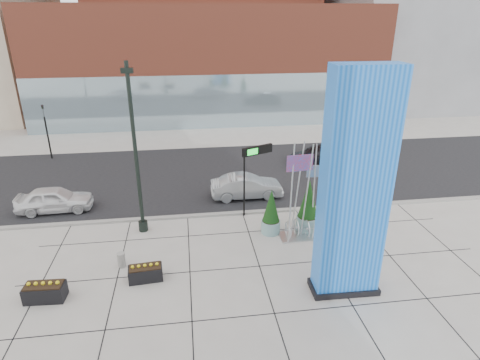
{
  "coord_description": "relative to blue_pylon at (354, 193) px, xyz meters",
  "views": [
    {
      "loc": [
        -1.87,
        -15.36,
        10.12
      ],
      "look_at": [
        0.57,
        2.0,
        2.85
      ],
      "focal_mm": 30.0,
      "sensor_mm": 36.0,
      "label": 1
    }
  ],
  "objects": [
    {
      "name": "ground",
      "position": [
        -4.0,
        3.01,
        -4.2
      ],
      "size": [
        160.0,
        160.0,
        0.0
      ],
      "primitive_type": "plane",
      "color": "#9E9991",
      "rests_on": "ground"
    },
    {
      "name": "round_planter_mid",
      "position": [
        -0.05,
        4.81,
        -2.9
      ],
      "size": [
        1.1,
        1.1,
        2.75
      ],
      "color": "#7DA9A7",
      "rests_on": "ground"
    },
    {
      "name": "tower_glass_front",
      "position": [
        -3.0,
        25.21,
        -1.7
      ],
      "size": [
        34.0,
        0.6,
        5.0
      ],
      "primitive_type": "cube",
      "color": "#8CA5B2",
      "rests_on": "ground"
    },
    {
      "name": "concrete_bollard",
      "position": [
        -8.9,
        2.83,
        -3.87
      ],
      "size": [
        0.34,
        0.34,
        0.66
      ],
      "primitive_type": "cylinder",
      "color": "gray",
      "rests_on": "ground"
    },
    {
      "name": "box_planter_north",
      "position": [
        -11.5,
        1.01,
        -3.83
      ],
      "size": [
        1.52,
        0.82,
        0.81
      ],
      "rotation": [
        0.0,
        0.0,
        -0.06
      ],
      "color": "black",
      "rests_on": "ground"
    },
    {
      "name": "round_planter_east",
      "position": [
        2.43,
        6.61,
        -3.07
      ],
      "size": [
        0.96,
        0.96,
        2.39
      ],
      "color": "#7DA9A7",
      "rests_on": "ground"
    },
    {
      "name": "car_silver_mid",
      "position": [
        -2.47,
        9.07,
        -3.51
      ],
      "size": [
        4.2,
        1.5,
        1.38
      ],
      "primitive_type": "imported",
      "rotation": [
        0.0,
        0.0,
        1.58
      ],
      "color": "#989B9F",
      "rests_on": "ground"
    },
    {
      "name": "tower_podium",
      "position": [
        -3.0,
        30.01,
        1.3
      ],
      "size": [
        34.0,
        10.0,
        11.0
      ],
      "primitive_type": "cube",
      "color": "brown",
      "rests_on": "ground"
    },
    {
      "name": "lamp_post",
      "position": [
        -8.23,
        5.9,
        -0.81
      ],
      "size": [
        0.53,
        0.46,
        8.29
      ],
      "rotation": [
        0.0,
        0.0,
        -0.05
      ],
      "color": "black",
      "rests_on": "ground"
    },
    {
      "name": "box_planter_south",
      "position": [
        -7.8,
        1.74,
        -3.86
      ],
      "size": [
        1.41,
        0.79,
        0.75
      ],
      "rotation": [
        0.0,
        0.0,
        0.08
      ],
      "color": "black",
      "rests_on": "ground"
    },
    {
      "name": "overhead_street_sign",
      "position": [
        -2.31,
        6.8,
        -0.93
      ],
      "size": [
        1.71,
        0.87,
        3.81
      ],
      "rotation": [
        0.0,
        0.0,
        0.41
      ],
      "color": "black",
      "rests_on": "ground"
    },
    {
      "name": "round_planter_west",
      "position": [
        -1.92,
        4.81,
        -3.09
      ],
      "size": [
        0.94,
        0.94,
        2.35
      ],
      "color": "#7DA9A7",
      "rests_on": "ground"
    },
    {
      "name": "curb_edge",
      "position": [
        -4.0,
        7.01,
        -4.14
      ],
      "size": [
        80.0,
        0.3,
        0.12
      ],
      "primitive_type": "cube",
      "color": "gray",
      "rests_on": "ground"
    },
    {
      "name": "traffic_signal",
      "position": [
        -16.0,
        18.01,
        -1.9
      ],
      "size": [
        0.15,
        0.18,
        4.1
      ],
      "color": "black",
      "rests_on": "ground"
    },
    {
      "name": "building_grey_parking",
      "position": [
        22.0,
        35.01,
        4.8
      ],
      "size": [
        20.0,
        18.0,
        18.0
      ],
      "primitive_type": "cube",
      "color": "slate",
      "rests_on": "ground"
    },
    {
      "name": "car_dark_east",
      "position": [
        3.65,
        14.12,
        -3.53
      ],
      "size": [
        4.88,
        2.7,
        1.34
      ],
      "primitive_type": "imported",
      "rotation": [
        0.0,
        0.0,
        -1.38
      ],
      "color": "black",
      "rests_on": "ground"
    },
    {
      "name": "blue_pylon",
      "position": [
        0.0,
        0.0,
        0.0
      ],
      "size": [
        2.64,
        1.22,
        8.7
      ],
      "rotation": [
        0.0,
        0.0,
        -0.02
      ],
      "color": "blue",
      "rests_on": "ground"
    },
    {
      "name": "public_art_sculpture",
      "position": [
        -0.48,
        4.2,
        -2.94
      ],
      "size": [
        2.13,
        1.07,
        4.83
      ],
      "rotation": [
        0.0,
        0.0,
        0.0
      ],
      "color": "silver",
      "rests_on": "ground"
    },
    {
      "name": "street_asphalt",
      "position": [
        -4.0,
        13.01,
        -4.19
      ],
      "size": [
        80.0,
        12.0,
        0.02
      ],
      "primitive_type": "cube",
      "color": "black",
      "rests_on": "ground"
    },
    {
      "name": "car_white_west",
      "position": [
        -13.21,
        8.81,
        -3.52
      ],
      "size": [
        4.08,
        1.77,
        1.37
      ],
      "primitive_type": "imported",
      "rotation": [
        0.0,
        0.0,
        1.61
      ],
      "color": "white",
      "rests_on": "ground"
    }
  ]
}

